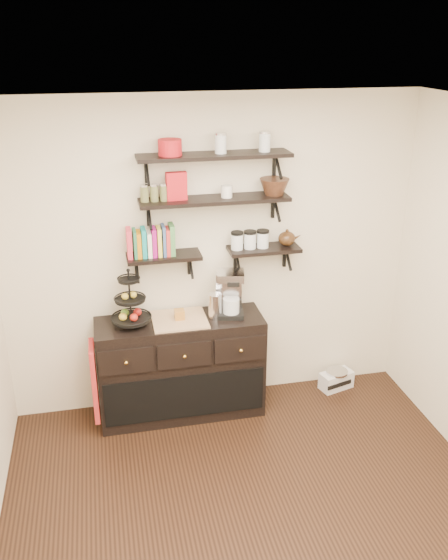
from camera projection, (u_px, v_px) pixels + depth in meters
The scene contains 21 objects.
floor at pixel (264, 535), 3.96m from camera, with size 3.50×3.50×0.00m, color black.
ceiling at pixel (278, 122), 2.92m from camera, with size 3.50×3.50×0.02m, color white.
back_wall at pixel (212, 257), 5.02m from camera, with size 3.50×0.02×2.70m, color beige.
shelf_top at pixel (214, 156), 4.56m from camera, with size 1.20×0.27×0.23m.
shelf_mid at pixel (214, 200), 4.69m from camera, with size 1.20×0.27×0.23m.
shelf_low_left at pixel (164, 257), 4.80m from camera, with size 0.60×0.25×0.23m.
shelf_low_right at pixel (264, 250), 4.96m from camera, with size 0.60×0.25×0.23m.
cookbooks at pixel (152, 242), 4.73m from camera, with size 0.36×0.15×0.26m.
glass_canisters at pixel (250, 241), 4.91m from camera, with size 0.32×0.10×0.13m.
sideboard at pixel (181, 367), 5.09m from camera, with size 1.40×0.50×0.92m.
fruit_stand at pixel (131, 307), 4.78m from camera, with size 0.32×0.32×0.47m.
candle at pixel (179, 314), 4.90m from camera, with size 0.08×0.08×0.08m, color #A36925.
coffee_maker at pixel (230, 294), 4.95m from camera, with size 0.25×0.25×0.40m.
thermal_carafe at pixel (215, 306), 4.91m from camera, with size 0.11×0.11×0.22m, color silver.
apron at pixel (94, 381), 4.85m from camera, with size 0.04×0.28×0.66m, color #AF2E12.
radio at pixel (336, 379), 5.58m from camera, with size 0.34×0.25×0.18m.
recipe_box at pixel (176, 186), 4.58m from camera, with size 0.16×0.06×0.22m, color red.
walnut_bowl at pixel (274, 187), 4.75m from camera, with size 0.24×0.24×0.13m, color black, non-canonical shape.
ramekins at pixel (227, 191), 4.69m from camera, with size 0.09×0.09×0.10m, color white.
teapot at pixel (287, 237), 4.96m from camera, with size 0.19×0.15×0.15m, color #34200F, non-canonical shape.
red_pot at pixel (170, 147), 4.46m from camera, with size 0.18×0.18×0.12m, color red.
Camera 1 is at (-0.89, -2.87, 3.11)m, focal length 38.00 mm.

